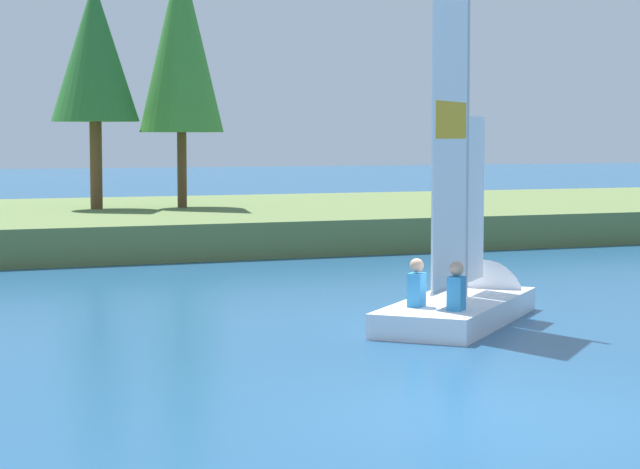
% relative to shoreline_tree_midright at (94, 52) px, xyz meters
% --- Properties ---
extents(ground_plane, '(200.00, 200.00, 0.00)m').
position_rel_shoreline_tree_midright_xyz_m(ground_plane, '(-0.93, -22.38, -5.00)').
color(ground_plane, navy).
extents(shore_bank, '(80.00, 13.03, 0.84)m').
position_rel_shoreline_tree_midright_xyz_m(shore_bank, '(-0.93, -0.22, -4.58)').
color(shore_bank, '#5B703D').
rests_on(shore_bank, ground).
extents(shoreline_tree_midright, '(2.33, 2.33, 6.06)m').
position_rel_shoreline_tree_midright_xyz_m(shoreline_tree_midright, '(0.00, 0.00, 0.00)').
color(shoreline_tree_midright, brown).
rests_on(shoreline_tree_midright, shore_bank).
extents(shoreline_tree_right, '(2.29, 2.29, 6.97)m').
position_rel_shoreline_tree_midright_xyz_m(shoreline_tree_right, '(2.31, -0.21, 0.33)').
color(shoreline_tree_right, brown).
rests_on(shoreline_tree_right, shore_bank).
extents(sailboat, '(4.06, 4.02, 6.05)m').
position_rel_shoreline_tree_midright_xyz_m(sailboat, '(2.22, -16.35, -4.60)').
color(sailboat, white).
rests_on(sailboat, ground).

